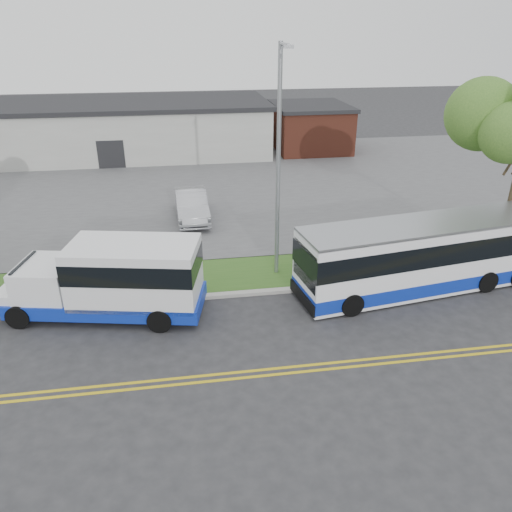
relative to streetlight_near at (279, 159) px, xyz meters
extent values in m
plane|color=#28282B|center=(-3.00, -2.73, -5.23)|extent=(140.00, 140.00, 0.00)
cube|color=gold|center=(-3.00, -6.58, -5.23)|extent=(70.00, 0.12, 0.01)
cube|color=gold|center=(-3.00, -6.88, -5.23)|extent=(70.00, 0.12, 0.01)
cube|color=#9E9B93|center=(-3.00, -1.63, -5.16)|extent=(80.00, 0.30, 0.15)
cube|color=#2C551C|center=(-3.00, 0.17, -5.18)|extent=(80.00, 3.30, 0.10)
cube|color=#4C4C4F|center=(-3.00, 14.27, -5.18)|extent=(80.00, 25.00, 0.10)
cube|color=#9E9E99|center=(-9.00, 24.27, -3.23)|extent=(25.00, 10.00, 4.00)
cube|color=black|center=(-9.00, 24.27, -1.06)|extent=(25.40, 10.40, 0.35)
cube|color=black|center=(-9.00, 19.32, -4.13)|extent=(2.00, 0.15, 2.20)
cube|color=brown|center=(7.50, 23.27, -3.43)|extent=(6.00, 7.00, 3.60)
cube|color=black|center=(7.50, 23.27, -1.48)|extent=(6.30, 7.30, 0.30)
cylinder|color=#382B1E|center=(11.00, 0.27, -2.75)|extent=(0.32, 0.32, 4.76)
cylinder|color=gray|center=(0.00, 0.07, -0.38)|extent=(0.18, 0.18, 9.50)
cylinder|color=gray|center=(0.00, -0.63, 4.27)|extent=(0.12, 1.40, 0.12)
cube|color=gray|center=(0.00, -1.28, 4.22)|extent=(0.35, 0.18, 0.12)
cube|color=#0E289D|center=(-7.01, -2.19, -4.65)|extent=(7.59, 3.87, 0.53)
cube|color=silver|center=(-5.86, -2.43, -3.42)|extent=(5.08, 3.35, 2.24)
cube|color=black|center=(-5.86, -2.43, -3.05)|extent=(5.11, 3.40, 0.80)
cube|color=silver|center=(-9.20, -1.74, -3.80)|extent=(2.34, 2.63, 1.28)
cube|color=black|center=(-9.98, -1.57, -3.58)|extent=(0.52, 2.00, 0.96)
cube|color=silver|center=(-10.35, -1.50, -4.33)|extent=(1.49, 2.35, 0.59)
cube|color=black|center=(-10.81, -1.40, -4.65)|extent=(0.60, 2.17, 0.53)
sphere|color=#FFD88C|center=(-10.70, -0.61, -4.38)|extent=(0.25, 0.25, 0.21)
cylinder|color=black|center=(-10.16, -2.71, -4.79)|extent=(0.94, 0.47, 0.89)
cylinder|color=black|center=(-9.69, -0.46, -4.79)|extent=(0.94, 0.47, 0.89)
cylinder|color=black|center=(-5.06, -3.77, -4.79)|extent=(0.94, 0.47, 0.89)
cylinder|color=black|center=(-4.59, -1.52, -4.79)|extent=(0.94, 0.47, 0.89)
cube|color=white|center=(5.69, -2.13, -3.75)|extent=(10.78, 3.93, 2.78)
cube|color=#0E289D|center=(5.69, -2.13, -4.71)|extent=(10.80, 3.95, 0.57)
cube|color=black|center=(5.69, -2.13, -3.22)|extent=(10.82, 3.98, 0.91)
cube|color=black|center=(0.53, -2.90, -3.41)|extent=(0.42, 2.19, 1.53)
cube|color=black|center=(0.46, -2.91, -4.80)|extent=(0.47, 2.39, 0.48)
cube|color=gray|center=(5.69, -2.13, -2.34)|extent=(10.78, 3.93, 0.11)
cylinder|color=black|center=(2.16, -3.80, -4.77)|extent=(0.95, 0.44, 0.92)
cylinder|color=black|center=(1.83, -1.56, -4.77)|extent=(0.95, 0.44, 0.92)
cylinder|color=black|center=(8.32, -2.88, -4.77)|extent=(0.95, 0.44, 0.92)
cylinder|color=black|center=(7.98, -0.64, -4.77)|extent=(0.95, 0.44, 0.92)
cylinder|color=black|center=(9.59, -0.40, -4.77)|extent=(0.95, 0.44, 0.92)
imported|color=black|center=(-7.53, -0.22, -4.16)|extent=(0.82, 0.66, 1.95)
imported|color=#A1A2A7|center=(-3.43, 7.38, -4.33)|extent=(1.88, 4.93, 1.61)
sphere|color=white|center=(-7.83, -0.47, -4.97)|extent=(0.32, 0.32, 0.32)
sphere|color=white|center=(-7.23, 0.03, -4.97)|extent=(0.32, 0.32, 0.32)
camera|label=1|loc=(-4.01, -19.43, 4.96)|focal=35.00mm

